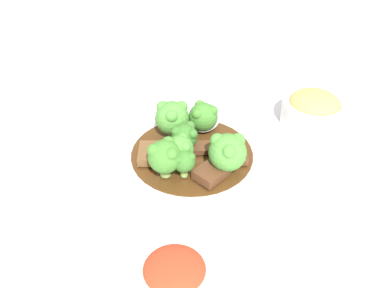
# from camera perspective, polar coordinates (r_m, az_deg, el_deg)

# --- Properties ---
(ground_plane) EXTENTS (4.00, 4.00, 0.00)m
(ground_plane) POSITION_cam_1_polar(r_m,az_deg,el_deg) (0.70, 0.00, -2.18)
(ground_plane) COLOR silver
(main_plate) EXTENTS (0.30, 0.30, 0.02)m
(main_plate) POSITION_cam_1_polar(r_m,az_deg,el_deg) (0.70, 0.00, -1.55)
(main_plate) COLOR white
(main_plate) RESTS_ON ground_plane
(beef_strip_0) EXTENTS (0.08, 0.04, 0.01)m
(beef_strip_0) POSITION_cam_1_polar(r_m,az_deg,el_deg) (0.69, 2.02, -0.62)
(beef_strip_0) COLOR #56331E
(beef_strip_0) RESTS_ON main_plate
(beef_strip_1) EXTENTS (0.04, 0.05, 0.01)m
(beef_strip_1) POSITION_cam_1_polar(r_m,az_deg,el_deg) (0.68, -5.61, -1.36)
(beef_strip_1) COLOR brown
(beef_strip_1) RESTS_ON main_plate
(beef_strip_2) EXTENTS (0.04, 0.05, 0.01)m
(beef_strip_2) POSITION_cam_1_polar(r_m,az_deg,el_deg) (0.68, 5.52, -1.02)
(beef_strip_2) COLOR #56331E
(beef_strip_2) RESTS_ON main_plate
(beef_strip_3) EXTENTS (0.06, 0.05, 0.02)m
(beef_strip_3) POSITION_cam_1_polar(r_m,az_deg,el_deg) (0.64, 2.43, -3.68)
(beef_strip_3) COLOR #56331E
(beef_strip_3) RESTS_ON main_plate
(broccoli_floret_0) EXTENTS (0.04, 0.04, 0.05)m
(broccoli_floret_0) POSITION_cam_1_polar(r_m,az_deg,el_deg) (0.68, -0.96, 1.01)
(broccoli_floret_0) COLOR #7FA84C
(broccoli_floret_0) RESTS_ON main_plate
(broccoli_floret_1) EXTENTS (0.05, 0.05, 0.05)m
(broccoli_floret_1) POSITION_cam_1_polar(r_m,az_deg,el_deg) (0.72, 1.43, 3.55)
(broccoli_floret_1) COLOR #7FA84C
(broccoli_floret_1) RESTS_ON main_plate
(broccoli_floret_2) EXTENTS (0.05, 0.05, 0.06)m
(broccoli_floret_2) POSITION_cam_1_polar(r_m,az_deg,el_deg) (0.71, -2.53, 3.43)
(broccoli_floret_2) COLOR #7FA84C
(broccoli_floret_2) RESTS_ON main_plate
(broccoli_floret_3) EXTENTS (0.04, 0.04, 0.05)m
(broccoli_floret_3) POSITION_cam_1_polar(r_m,az_deg,el_deg) (0.64, -1.55, -0.62)
(broccoli_floret_3) COLOR #8EB756
(broccoli_floret_3) RESTS_ON main_plate
(broccoli_floret_4) EXTENTS (0.03, 0.03, 0.04)m
(broccoli_floret_4) POSITION_cam_1_polar(r_m,az_deg,el_deg) (0.63, -1.03, -2.16)
(broccoli_floret_4) COLOR #8EB756
(broccoli_floret_4) RESTS_ON main_plate
(broccoli_floret_5) EXTENTS (0.06, 0.06, 0.06)m
(broccoli_floret_5) POSITION_cam_1_polar(r_m,az_deg,el_deg) (0.64, 4.55, -0.97)
(broccoli_floret_5) COLOR #7FA84C
(broccoli_floret_5) RESTS_ON main_plate
(broccoli_floret_6) EXTENTS (0.05, 0.05, 0.06)m
(broccoli_floret_6) POSITION_cam_1_polar(r_m,az_deg,el_deg) (0.63, -3.48, -1.51)
(broccoli_floret_6) COLOR #7FA84C
(broccoli_floret_6) RESTS_ON main_plate
(serving_spoon) EXTENTS (0.13, 0.22, 0.01)m
(serving_spoon) POSITION_cam_1_polar(r_m,az_deg,el_deg) (0.76, 2.12, 3.75)
(serving_spoon) COLOR #B7B7BC
(serving_spoon) RESTS_ON main_plate
(side_bowl_kimchi) EXTENTS (0.09, 0.09, 0.05)m
(side_bowl_kimchi) POSITION_cam_1_polar(r_m,az_deg,el_deg) (0.53, -2.23, -16.40)
(side_bowl_kimchi) COLOR white
(side_bowl_kimchi) RESTS_ON ground_plane
(side_bowl_appetizer) EXTENTS (0.11, 0.11, 0.06)m
(side_bowl_appetizer) POSITION_cam_1_polar(r_m,az_deg,el_deg) (0.80, 15.17, 4.27)
(side_bowl_appetizer) COLOR white
(side_bowl_appetizer) RESTS_ON ground_plane
(sauce_dish) EXTENTS (0.07, 0.07, 0.01)m
(sauce_dish) POSITION_cam_1_polar(r_m,az_deg,el_deg) (0.76, -16.26, 0.36)
(sauce_dish) COLOR white
(sauce_dish) RESTS_ON ground_plane
(paper_napkin) EXTENTS (0.13, 0.11, 0.01)m
(paper_napkin) POSITION_cam_1_polar(r_m,az_deg,el_deg) (0.84, -11.42, 4.80)
(paper_napkin) COLOR white
(paper_napkin) RESTS_ON ground_plane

